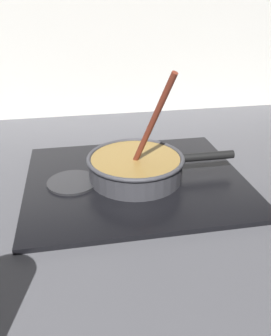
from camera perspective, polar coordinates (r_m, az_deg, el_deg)
name	(u,v)px	position (r m, az deg, el deg)	size (l,w,h in m)	color
ground	(134,235)	(0.75, -0.19, -10.98)	(2.40, 1.60, 0.04)	#4C4C51
backsplash_wall	(97,43)	(1.39, -6.39, 19.72)	(2.40, 0.02, 0.55)	silver
hob_plate	(136,180)	(0.91, 0.00, -1.94)	(0.56, 0.48, 0.01)	black
burner_ring	(136,176)	(0.90, 0.00, -1.38)	(0.17, 0.17, 0.01)	#592D0C
spare_burner	(72,182)	(0.89, -10.34, -2.31)	(0.13, 0.13, 0.01)	#262628
cooking_pan	(136,166)	(0.89, 0.14, 0.34)	(0.39, 0.25, 0.29)	#38383D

